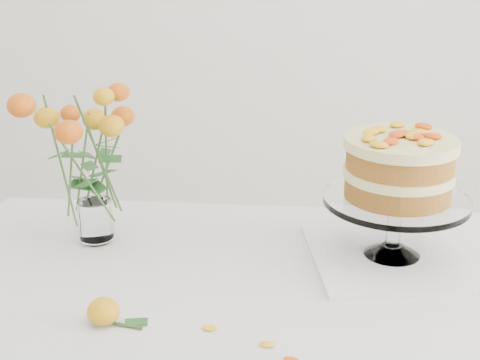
# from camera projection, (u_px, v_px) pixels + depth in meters

# --- Properties ---
(table) EXTENTS (1.43, 0.93, 0.76)m
(table) POSITION_uv_depth(u_px,v_px,m) (281.00, 340.00, 1.25)
(table) COLOR tan
(table) RESTS_ON ground
(napkin) EXTENTS (0.37, 0.37, 0.01)m
(napkin) POSITION_uv_depth(u_px,v_px,m) (391.00, 256.00, 1.38)
(napkin) COLOR white
(napkin) RESTS_ON table
(cake_stand) EXTENTS (0.29, 0.29, 0.26)m
(cake_stand) POSITION_uv_depth(u_px,v_px,m) (398.00, 174.00, 1.32)
(cake_stand) COLOR white
(cake_stand) RESTS_ON napkin
(rose_vase) EXTENTS (0.32, 0.32, 0.38)m
(rose_vase) POSITION_uv_depth(u_px,v_px,m) (89.00, 145.00, 1.39)
(rose_vase) COLOR white
(rose_vase) RESTS_ON table
(loose_rose_near) EXTENTS (0.10, 0.06, 0.05)m
(loose_rose_near) POSITION_uv_depth(u_px,v_px,m) (103.00, 312.00, 1.15)
(loose_rose_near) COLOR orange
(loose_rose_near) RESTS_ON table
(stray_petal_a) EXTENTS (0.03, 0.02, 0.00)m
(stray_petal_a) POSITION_uv_depth(u_px,v_px,m) (210.00, 328.00, 1.14)
(stray_petal_a) COLOR #FFAC10
(stray_petal_a) RESTS_ON table
(stray_petal_b) EXTENTS (0.03, 0.02, 0.00)m
(stray_petal_b) POSITION_uv_depth(u_px,v_px,m) (267.00, 345.00, 1.09)
(stray_petal_b) COLOR #FFAC10
(stray_petal_b) RESTS_ON table
(stray_petal_c) EXTENTS (0.03, 0.02, 0.00)m
(stray_petal_c) POSITION_uv_depth(u_px,v_px,m) (291.00, 360.00, 1.05)
(stray_petal_c) COLOR #FFAC10
(stray_petal_c) RESTS_ON table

